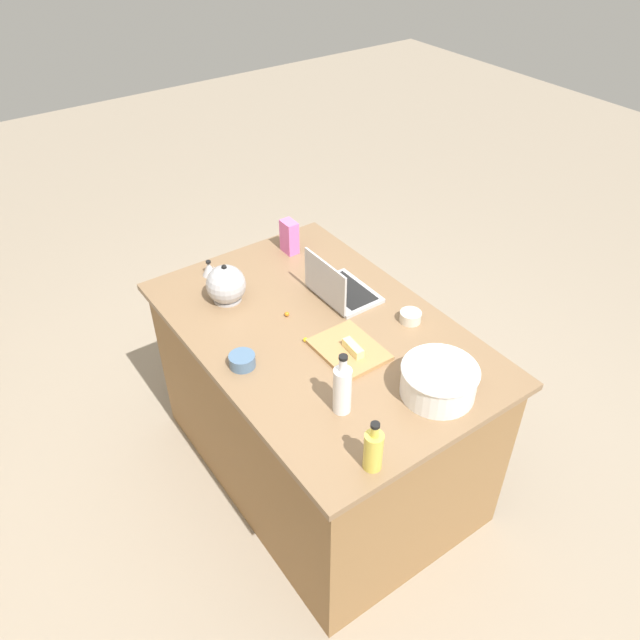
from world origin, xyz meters
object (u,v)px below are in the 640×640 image
at_px(laptop, 339,289).
at_px(mixing_bowl_large, 439,380).
at_px(bottle_oil, 373,450).
at_px(candy_bag, 289,237).
at_px(kettle, 226,285).
at_px(butter_stick_left, 353,348).
at_px(kitchen_timer, 209,268).
at_px(ramekin_small, 242,361).
at_px(cutting_board, 349,350).
at_px(ramekin_medium, 410,317).
at_px(bottle_vinegar, 342,389).

height_order(laptop, mixing_bowl_large, laptop).
distance_m(bottle_oil, candy_bag, 1.39).
distance_m(bottle_oil, kettle, 1.12).
distance_m(bottle_oil, butter_stick_left, 0.57).
bearing_deg(kitchen_timer, ramekin_small, 163.59).
bearing_deg(candy_bag, ramekin_small, 134.40).
bearing_deg(butter_stick_left, mixing_bowl_large, -160.63).
distance_m(kettle, cutting_board, 0.65).
height_order(cutting_board, ramekin_medium, ramekin_medium).
bearing_deg(candy_bag, mixing_bowl_large, 175.26).
bearing_deg(ramekin_small, ramekin_medium, -103.01).
bearing_deg(ramekin_medium, kettle, 43.54).
relative_size(bottle_oil, kitchen_timer, 2.69).
xyz_separation_m(kettle, candy_bag, (0.18, -0.45, 0.01)).
distance_m(ramekin_small, kitchen_timer, 0.68).
relative_size(ramekin_small, candy_bag, 0.62).
xyz_separation_m(laptop, ramekin_medium, (-0.32, -0.15, -0.02)).
distance_m(cutting_board, kitchen_timer, 0.86).
bearing_deg(butter_stick_left, bottle_vinegar, 134.66).
height_order(mixing_bowl_large, ramekin_small, mixing_bowl_large).
height_order(mixing_bowl_large, ramekin_medium, mixing_bowl_large).
bearing_deg(laptop, candy_bag, -4.12).
bearing_deg(butter_stick_left, bottle_oil, 148.88).
height_order(bottle_vinegar, kettle, bottle_vinegar).
distance_m(laptop, mixing_bowl_large, 0.71).
bearing_deg(laptop, butter_stick_left, 151.76).
distance_m(butter_stick_left, ramekin_medium, 0.34).
height_order(bottle_vinegar, cutting_board, bottle_vinegar).
bearing_deg(bottle_oil, kitchen_timer, -3.68).
distance_m(mixing_bowl_large, bottle_oil, 0.44).
xyz_separation_m(bottle_vinegar, kitchen_timer, (1.07, -0.01, -0.07)).
bearing_deg(bottle_oil, butter_stick_left, -31.12).
height_order(laptop, ramekin_small, laptop).
relative_size(bottle_vinegar, butter_stick_left, 2.38).
bearing_deg(butter_stick_left, kitchen_timer, 13.49).
distance_m(bottle_oil, ramekin_medium, 0.82).
height_order(ramekin_small, kitchen_timer, kitchen_timer).
bearing_deg(ramekin_small, bottle_vinegar, -156.86).
bearing_deg(butter_stick_left, ramekin_medium, -84.58).
relative_size(bottle_oil, ramekin_medium, 2.21).
height_order(laptop, kitchen_timer, laptop).
relative_size(laptop, ramekin_small, 2.94).
xyz_separation_m(bottle_vinegar, ramekin_small, (0.42, 0.18, -0.08)).
relative_size(cutting_board, ramekin_medium, 3.17).
xyz_separation_m(bottle_oil, cutting_board, (0.51, -0.29, -0.07)).
distance_m(mixing_bowl_large, bottle_vinegar, 0.37).
distance_m(laptop, bottle_oil, 0.97).
bearing_deg(candy_bag, butter_stick_left, 164.65).
relative_size(mixing_bowl_large, ramekin_medium, 3.14).
distance_m(laptop, kitchen_timer, 0.64).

